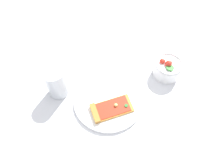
% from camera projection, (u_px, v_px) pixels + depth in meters
% --- Properties ---
extents(ground_plane, '(2.40, 2.40, 0.00)m').
position_uv_depth(ground_plane, '(111.00, 99.00, 0.90)').
color(ground_plane, silver).
rests_on(ground_plane, ground).
extents(plate, '(0.26, 0.26, 0.01)m').
position_uv_depth(plate, '(108.00, 99.00, 0.89)').
color(plate, white).
rests_on(plate, ground_plane).
extents(pizza_slice_main, '(0.12, 0.16, 0.02)m').
position_uv_depth(pizza_slice_main, '(109.00, 109.00, 0.85)').
color(pizza_slice_main, gold).
rests_on(pizza_slice_main, plate).
extents(salad_bowl, '(0.11, 0.11, 0.09)m').
position_uv_depth(salad_bowl, '(167.00, 68.00, 0.93)').
color(salad_bowl, white).
rests_on(salad_bowl, ground_plane).
extents(soda_glass, '(0.08, 0.08, 0.13)m').
position_uv_depth(soda_glass, '(56.00, 83.00, 0.86)').
color(soda_glass, silver).
rests_on(soda_glass, ground_plane).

